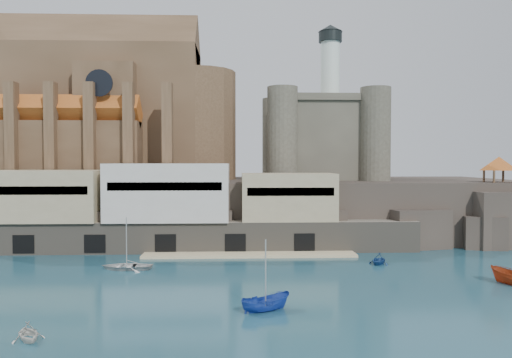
{
  "coord_description": "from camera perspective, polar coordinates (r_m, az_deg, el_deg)",
  "views": [
    {
      "loc": [
        0.25,
        -51.91,
        13.29
      ],
      "look_at": [
        3.45,
        32.0,
        10.36
      ],
      "focal_mm": 35.0,
      "sensor_mm": 36.0,
      "label": 1
    }
  ],
  "objects": [
    {
      "name": "ground",
      "position": [
        53.59,
        -2.44,
        -12.37
      ],
      "size": [
        300.0,
        300.0,
        0.0
      ],
      "primitive_type": "plane",
      "color": "#173E4E",
      "rests_on": "ground"
    },
    {
      "name": "promontory",
      "position": [
        91.66,
        -2.45,
        -3.24
      ],
      "size": [
        100.0,
        36.0,
        10.0
      ],
      "color": "black",
      "rests_on": "ground"
    },
    {
      "name": "quay",
      "position": [
        76.05,
        -10.08,
        -3.48
      ],
      "size": [
        70.0,
        12.0,
        13.05
      ],
      "color": "#6F6759",
      "rests_on": "ground"
    },
    {
      "name": "church",
      "position": [
        97.28,
        -16.82,
        7.12
      ],
      "size": [
        47.0,
        25.93,
        30.51
      ],
      "color": "#4E3824",
      "rests_on": "promontory"
    },
    {
      "name": "castle_keep",
      "position": [
        94.46,
        7.49,
        5.03
      ],
      "size": [
        21.2,
        21.2,
        29.3
      ],
      "color": "#474438",
      "rests_on": "promontory"
    },
    {
      "name": "rock_outcrop",
      "position": [
        88.74,
        25.97,
        -4.2
      ],
      "size": [
        14.5,
        10.5,
        8.7
      ],
      "color": "black",
      "rests_on": "ground"
    },
    {
      "name": "pavilion",
      "position": [
        88.39,
        26.01,
        1.43
      ],
      "size": [
        6.4,
        6.4,
        5.4
      ],
      "color": "#4E3824",
      "rests_on": "rock_outcrop"
    },
    {
      "name": "boat_1",
      "position": [
        42.59,
        -24.59,
        -16.37
      ],
      "size": [
        3.25,
        2.95,
        3.21
      ],
      "primitive_type": "imported",
      "rotation": [
        0.0,
        0.0,
        0.59
      ],
      "color": "silver",
      "rests_on": "ground"
    },
    {
      "name": "boat_2",
      "position": [
        45.93,
        1.11,
        -14.83
      ],
      "size": [
        2.44,
        2.42,
        4.81
      ],
      "primitive_type": "imported",
      "rotation": [
        0.0,
        0.0,
        2.0
      ],
      "color": "#1B3A98",
      "rests_on": "ground"
    },
    {
      "name": "boat_6",
      "position": [
        64.75,
        -14.56,
        -9.91
      ],
      "size": [
        1.57,
        4.51,
        6.21
      ],
      "primitive_type": "imported",
      "rotation": [
        0.0,
        0.0,
        4.65
      ],
      "color": "beige",
      "rests_on": "ground"
    },
    {
      "name": "boat_7",
      "position": [
        67.51,
        13.85,
        -9.41
      ],
      "size": [
        3.5,
        3.19,
        3.46
      ],
      "primitive_type": "imported",
      "rotation": [
        0.0,
        0.0,
        5.69
      ],
      "color": "navy",
      "rests_on": "ground"
    }
  ]
}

